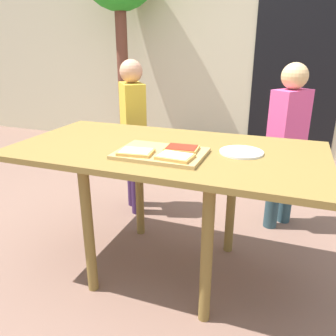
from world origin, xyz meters
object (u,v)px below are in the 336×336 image
pizza_slice_near_left (136,152)px  child_right (287,138)px  pizza_slice_near_right (175,157)px  child_left (133,129)px  cutting_board (161,153)px  dining_table (166,162)px  plate_white_right (241,152)px  pizza_slice_far_right (182,148)px

pizza_slice_near_left → child_right: 1.13m
pizza_slice_near_right → child_right: 1.04m
pizza_slice_near_left → child_left: child_left is taller
pizza_slice_near_right → child_left: 1.00m
cutting_board → child_right: child_right is taller
dining_table → pizza_slice_near_right: pizza_slice_near_right is taller
cutting_board → plate_white_right: cutting_board is taller
pizza_slice_near_left → pizza_slice_far_right: same height
dining_table → pizza_slice_near_right: 0.24m
dining_table → child_left: (-0.48, 0.61, -0.01)m
child_left → cutting_board: bearing=-55.7°
cutting_board → pizza_slice_far_right: size_ratio=2.52×
cutting_board → child_right: size_ratio=0.37×
dining_table → cutting_board: bearing=-81.1°
pizza_slice_near_left → pizza_slice_far_right: 0.22m
child_left → pizza_slice_far_right: bearing=-49.3°
pizza_slice_near_left → plate_white_right: bearing=27.6°
cutting_board → pizza_slice_far_right: bearing=34.1°
child_left → child_right: size_ratio=1.01×
dining_table → cutting_board: (0.02, -0.12, 0.09)m
dining_table → plate_white_right: 0.38m
pizza_slice_far_right → child_left: 0.90m
pizza_slice_far_right → pizza_slice_near_right: bearing=-85.2°
pizza_slice_far_right → cutting_board: bearing=-145.9°
pizza_slice_far_right → child_left: child_left is taller
child_left → plate_white_right: bearing=-34.1°
pizza_slice_near_right → child_left: child_left is taller
pizza_slice_near_left → dining_table: bearing=68.7°
pizza_slice_near_right → child_right: size_ratio=0.15×
cutting_board → plate_white_right: size_ratio=1.97×
pizza_slice_far_right → plate_white_right: bearing=21.7°
pizza_slice_far_right → child_right: (0.45, 0.81, -0.11)m
pizza_slice_near_left → child_left: size_ratio=0.15×
dining_table → child_left: bearing=128.2°
plate_white_right → child_right: bearing=74.7°
pizza_slice_near_right → cutting_board: bearing=143.6°
dining_table → plate_white_right: plate_white_right is taller
child_right → dining_table: bearing=-126.9°
child_right → child_left: bearing=-172.9°
cutting_board → pizza_slice_far_right: (0.08, 0.06, 0.02)m
cutting_board → plate_white_right: 0.38m
cutting_board → child_left: size_ratio=0.37×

